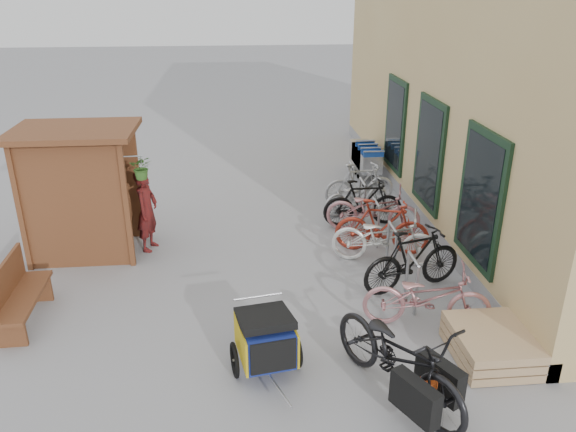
{
  "coord_description": "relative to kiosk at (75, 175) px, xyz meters",
  "views": [
    {
      "loc": [
        -0.35,
        -7.47,
        4.77
      ],
      "look_at": [
        0.5,
        1.5,
        1.0
      ],
      "focal_mm": 35.0,
      "sensor_mm": 36.0,
      "label": 1
    }
  ],
  "objects": [
    {
      "name": "ground",
      "position": [
        3.28,
        -2.47,
        -1.55
      ],
      "size": [
        80.0,
        80.0,
        0.0
      ],
      "primitive_type": "plane",
      "color": "gray"
    },
    {
      "name": "bike_0",
      "position": [
        5.63,
        -3.03,
        -1.06
      ],
      "size": [
        1.96,
        1.03,
        0.98
      ],
      "primitive_type": "imported",
      "rotation": [
        0.0,
        0.0,
        1.36
      ],
      "color": "#B8777C",
      "rests_on": "ground"
    },
    {
      "name": "bike_3",
      "position": [
        5.59,
        -0.53,
        -1.02
      ],
      "size": [
        1.83,
        0.97,
        1.06
      ],
      "primitive_type": "imported",
      "rotation": [
        0.0,
        0.0,
        1.29
      ],
      "color": "#9C2C1C",
      "rests_on": "ground"
    },
    {
      "name": "person_kiosk",
      "position": [
        1.2,
        0.04,
        -0.76
      ],
      "size": [
        0.52,
        0.66,
        1.58
      ],
      "primitive_type": "imported",
      "rotation": [
        0.0,
        0.0,
        1.29
      ],
      "color": "maroon",
      "rests_on": "ground"
    },
    {
      "name": "bike_6",
      "position": [
        5.52,
        1.44,
        -1.13
      ],
      "size": [
        1.69,
        1.06,
        0.84
      ],
      "primitive_type": "imported",
      "rotation": [
        0.0,
        0.0,
        1.92
      ],
      "color": "#B5B6BA",
      "rests_on": "ground"
    },
    {
      "name": "bike_2",
      "position": [
        5.53,
        -0.95,
        -1.05
      ],
      "size": [
        2.02,
        1.2,
        1.0
      ],
      "primitive_type": "imported",
      "rotation": [
        0.0,
        0.0,
        1.27
      ],
      "color": "silver",
      "rests_on": "ground"
    },
    {
      "name": "bench",
      "position": [
        -0.4,
        -2.37,
        -1.05
      ],
      "size": [
        0.51,
        1.56,
        0.98
      ],
      "rotation": [
        0.0,
        0.0,
        0.03
      ],
      "color": "brown",
      "rests_on": "ground"
    },
    {
      "name": "shopping_carts",
      "position": [
        6.28,
        3.94,
        -1.0
      ],
      "size": [
        0.53,
        1.79,
        0.95
      ],
      "color": "silver",
      "rests_on": "ground"
    },
    {
      "name": "bike_rack",
      "position": [
        5.58,
        -0.07,
        -1.04
      ],
      "size": [
        0.05,
        5.35,
        0.86
      ],
      "color": "#A5A8AD",
      "rests_on": "ground"
    },
    {
      "name": "bike_7",
      "position": [
        5.7,
        1.97,
        -1.06
      ],
      "size": [
        1.69,
        0.66,
        0.99
      ],
      "primitive_type": "imported",
      "rotation": [
        0.0,
        0.0,
        1.69
      ],
      "color": "#B5B6BA",
      "rests_on": "ground"
    },
    {
      "name": "kiosk",
      "position": [
        0.0,
        0.0,
        0.0
      ],
      "size": [
        2.49,
        1.65,
        2.4
      ],
      "color": "brown",
      "rests_on": "ground"
    },
    {
      "name": "building",
      "position": [
        9.77,
        2.03,
        1.94
      ],
      "size": [
        6.07,
        13.0,
        7.0
      ],
      "color": "tan",
      "rests_on": "ground"
    },
    {
      "name": "bike_4",
      "position": [
        5.65,
        0.4,
        -1.05
      ],
      "size": [
        2.01,
        1.16,
        1.0
      ],
      "primitive_type": "imported",
      "rotation": [
        0.0,
        0.0,
        1.29
      ],
      "color": "#B8777C",
      "rests_on": "ground"
    },
    {
      "name": "bike_5",
      "position": [
        5.52,
        0.78,
        -1.04
      ],
      "size": [
        1.7,
        0.51,
        1.01
      ],
      "primitive_type": "imported",
      "rotation": [
        0.0,
        0.0,
        1.59
      ],
      "color": "black",
      "rests_on": "ground"
    },
    {
      "name": "child_trailer",
      "position": [
        3.22,
        -3.82,
        -1.06
      ],
      "size": [
        0.96,
        1.55,
        0.9
      ],
      "rotation": [
        0.0,
        0.0,
        0.17
      ],
      "color": "navy",
      "rests_on": "ground"
    },
    {
      "name": "cargo_bike",
      "position": [
        4.8,
        -4.5,
        -0.97
      ],
      "size": [
        1.71,
        2.33,
        1.17
      ],
      "rotation": [
        0.0,
        0.0,
        0.48
      ],
      "color": "black",
      "rests_on": "ground"
    },
    {
      "name": "bike_1",
      "position": [
        5.75,
        -1.94,
        -1.01
      ],
      "size": [
        1.89,
        1.0,
        1.09
      ],
      "primitive_type": "imported",
      "rotation": [
        0.0,
        0.0,
        1.85
      ],
      "color": "black",
      "rests_on": "ground"
    },
    {
      "name": "pallet_stack",
      "position": [
        6.28,
        -3.87,
        -1.34
      ],
      "size": [
        1.0,
        1.2,
        0.4
      ],
      "color": "tan",
      "rests_on": "ground"
    }
  ]
}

